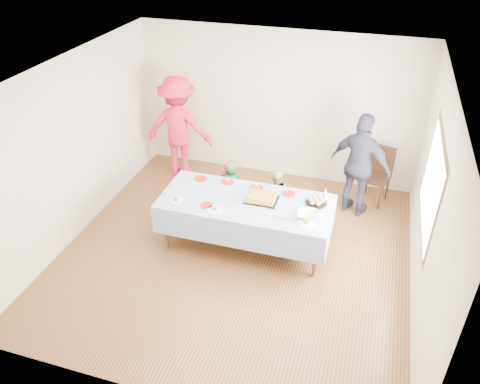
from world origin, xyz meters
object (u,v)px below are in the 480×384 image
(party_table, at_px, (246,204))
(dining_chair, at_px, (378,171))
(adult_left, at_px, (179,127))
(birthday_cake, at_px, (262,198))

(party_table, bearing_deg, dining_chair, 45.86)
(party_table, xyz_separation_m, adult_left, (-1.79, 1.74, 0.22))
(dining_chair, relative_size, adult_left, 0.52)
(adult_left, bearing_deg, party_table, 130.08)
(party_table, distance_m, dining_chair, 2.59)
(birthday_cake, relative_size, adult_left, 0.25)
(party_table, distance_m, adult_left, 2.50)
(party_table, height_order, adult_left, adult_left)
(adult_left, bearing_deg, birthday_cake, 134.73)
(party_table, xyz_separation_m, dining_chair, (1.80, 1.85, -0.17))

